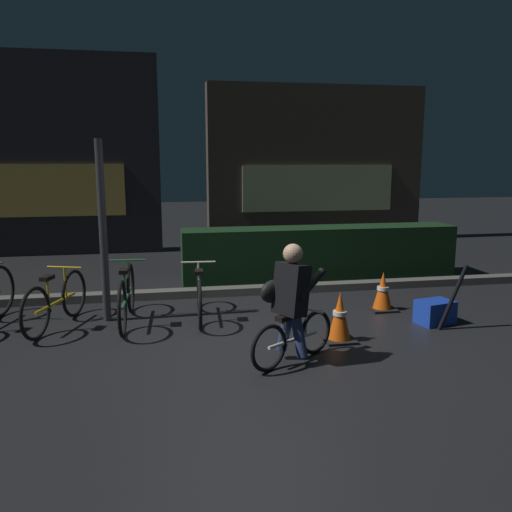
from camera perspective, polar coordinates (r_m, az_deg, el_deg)
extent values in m
plane|color=black|center=(6.13, -0.82, -9.39)|extent=(40.00, 40.00, 0.00)
cube|color=#56544F|center=(8.19, -3.43, -3.82)|extent=(12.00, 0.24, 0.12)
cube|color=black|center=(9.35, 6.85, 0.37)|extent=(4.80, 0.70, 0.90)
cube|color=#262328|center=(12.43, -22.37, 9.95)|extent=(5.11, 0.50, 4.26)
cube|color=#E5B751|center=(12.18, -22.39, 6.51)|extent=(3.58, 0.04, 1.10)
cube|color=#42382D|center=(13.46, 6.45, 9.72)|extent=(5.41, 0.50, 3.83)
cube|color=#BFCC8C|center=(13.22, 6.74, 7.21)|extent=(3.79, 0.04, 1.10)
cylinder|color=#2D2D33|center=(6.97, -16.12, 2.47)|extent=(0.10, 0.10, 2.32)
torus|color=black|center=(7.45, -18.97, -3.81)|extent=(0.24, 0.61, 0.63)
torus|color=black|center=(6.66, -22.64, -5.73)|extent=(0.24, 0.61, 0.63)
cylinder|color=gold|center=(7.05, -20.70, -4.72)|extent=(0.34, 0.90, 0.04)
cylinder|color=gold|center=(6.87, -21.45, -3.64)|extent=(0.03, 0.03, 0.35)
cube|color=black|center=(6.83, -21.55, -2.21)|extent=(0.16, 0.22, 0.05)
cylinder|color=gold|center=(7.22, -19.82, -2.68)|extent=(0.03, 0.03, 0.40)
cylinder|color=gold|center=(7.18, -19.92, -1.14)|extent=(0.44, 0.17, 0.02)
torus|color=black|center=(7.43, -13.33, -3.36)|extent=(0.08, 0.68, 0.68)
torus|color=black|center=(6.45, -14.18, -5.52)|extent=(0.08, 0.68, 0.68)
cylinder|color=#236B38|center=(6.94, -13.72, -4.36)|extent=(0.09, 1.02, 0.04)
cylinder|color=#236B38|center=(6.72, -13.95, -3.17)|extent=(0.03, 0.03, 0.38)
cube|color=black|center=(6.68, -14.02, -1.58)|extent=(0.11, 0.20, 0.05)
cylinder|color=#236B38|center=(7.16, -13.57, -2.13)|extent=(0.03, 0.03, 0.43)
cylinder|color=#236B38|center=(7.11, -13.65, -0.44)|extent=(0.46, 0.05, 0.02)
torus|color=black|center=(7.44, -6.20, -3.32)|extent=(0.08, 0.63, 0.63)
torus|color=black|center=(6.54, -6.05, -5.26)|extent=(0.08, 0.63, 0.63)
cylinder|color=silver|center=(6.99, -6.13, -4.22)|extent=(0.09, 0.93, 0.04)
cylinder|color=silver|center=(6.79, -6.13, -3.15)|extent=(0.03, 0.03, 0.35)
cube|color=black|center=(6.75, -6.16, -1.70)|extent=(0.11, 0.21, 0.05)
cylinder|color=silver|center=(7.20, -6.20, -2.19)|extent=(0.03, 0.03, 0.39)
cylinder|color=silver|center=(7.15, -6.23, -0.65)|extent=(0.46, 0.05, 0.02)
cube|color=black|center=(6.28, 8.91, -8.86)|extent=(0.36, 0.36, 0.03)
cone|color=#EA560F|center=(6.19, 8.99, -6.31)|extent=(0.26, 0.26, 0.55)
cylinder|color=white|center=(6.18, 9.00, -6.07)|extent=(0.16, 0.16, 0.05)
cube|color=black|center=(7.61, 13.39, -5.55)|extent=(0.36, 0.36, 0.03)
cone|color=#EA560F|center=(7.55, 13.48, -3.58)|extent=(0.26, 0.26, 0.51)
cylinder|color=white|center=(7.54, 13.48, -3.40)|extent=(0.16, 0.16, 0.05)
cube|color=#193DB7|center=(7.16, 18.68, -5.74)|extent=(0.50, 0.41, 0.30)
torus|color=black|center=(5.78, 6.41, -8.14)|extent=(0.43, 0.30, 0.48)
torus|color=black|center=(5.29, 1.39, -9.86)|extent=(0.43, 0.30, 0.48)
cylinder|color=silver|center=(5.53, 4.02, -8.97)|extent=(0.61, 0.41, 0.04)
cylinder|color=silver|center=(5.40, 3.14, -7.96)|extent=(0.03, 0.03, 0.26)
cube|color=black|center=(5.36, 3.15, -6.62)|extent=(0.22, 0.19, 0.05)
cylinder|color=silver|center=(5.62, 5.38, -7.08)|extent=(0.03, 0.03, 0.30)
cylinder|color=silver|center=(5.58, 5.41, -5.62)|extent=(0.27, 0.40, 0.02)
cylinder|color=navy|center=(5.56, 3.12, -8.20)|extent=(0.21, 0.23, 0.42)
cylinder|color=navy|center=(5.44, 4.66, -8.68)|extent=(0.21, 0.23, 0.42)
cube|color=black|center=(5.35, 3.80, -3.57)|extent=(0.39, 0.41, 0.54)
sphere|color=tan|center=(5.29, 3.99, 0.25)|extent=(0.20, 0.20, 0.20)
cylinder|color=black|center=(5.53, 3.73, -2.57)|extent=(0.38, 0.28, 0.29)
cylinder|color=black|center=(5.35, 5.93, -3.05)|extent=(0.38, 0.28, 0.29)
ellipsoid|color=black|center=(5.45, 1.82, -3.82)|extent=(0.36, 0.31, 0.24)
cylinder|color=black|center=(6.93, 20.42, -4.18)|extent=(0.34, 0.08, 0.81)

